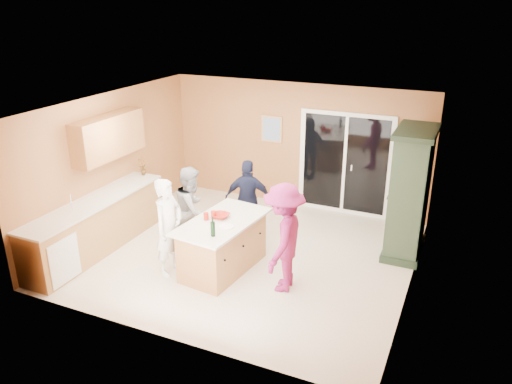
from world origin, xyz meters
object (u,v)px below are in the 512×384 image
at_px(green_hutch, 410,195).
at_px(woman_white, 169,227).
at_px(woman_grey, 192,210).
at_px(woman_magenta, 284,238).
at_px(kitchen_island, 223,247).
at_px(woman_navy, 248,199).

relative_size(green_hutch, woman_white, 1.38).
relative_size(woman_grey, woman_magenta, 0.90).
xyz_separation_m(woman_white, woman_magenta, (1.82, 0.30, 0.05)).
bearing_deg(woman_grey, woman_magenta, -120.72).
relative_size(kitchen_island, woman_magenta, 1.04).
distance_m(woman_white, woman_grey, 0.83).
distance_m(kitchen_island, woman_magenta, 1.18).
distance_m(green_hutch, woman_magenta, 2.48).
bearing_deg(woman_navy, woman_white, 55.04).
distance_m(kitchen_island, woman_navy, 1.31).
bearing_deg(green_hutch, kitchen_island, -145.06).
bearing_deg(kitchen_island, woman_grey, 159.88).
bearing_deg(woman_white, woman_grey, 8.72).
relative_size(green_hutch, woman_navy, 1.49).
distance_m(green_hutch, woman_white, 4.03).
height_order(green_hutch, woman_white, green_hutch).
bearing_deg(kitchen_island, woman_magenta, 0.17).
height_order(woman_grey, woman_magenta, woman_magenta).
distance_m(woman_navy, woman_magenta, 1.85).
bearing_deg(woman_navy, green_hutch, 176.34).
bearing_deg(woman_white, green_hutch, -51.98).
xyz_separation_m(kitchen_island, green_hutch, (2.61, 1.82, 0.67)).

